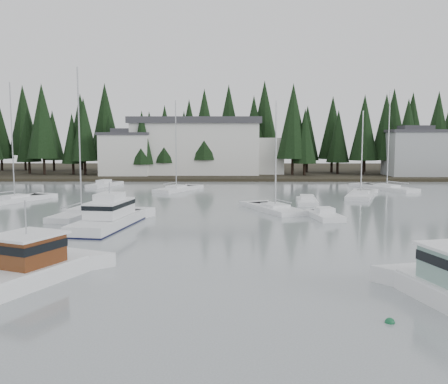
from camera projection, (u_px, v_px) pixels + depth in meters
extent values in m
plane|color=gray|center=(191.00, 372.00, 15.84)|extent=(260.00, 260.00, 0.00)
cube|color=black|center=(222.00, 171.00, 112.28)|extent=(240.00, 54.00, 1.00)
cube|color=silver|center=(126.00, 155.00, 94.05)|extent=(9.00, 7.00, 7.50)
cube|color=#38383D|center=(126.00, 134.00, 93.62)|extent=(9.54, 7.42, 0.50)
cube|color=#38383D|center=(125.00, 131.00, 93.56)|extent=(4.95, 3.85, 0.80)
cube|color=#999EA0|center=(415.00, 154.00, 92.67)|extent=(10.00, 8.00, 8.00)
cube|color=#38383D|center=(416.00, 131.00, 92.21)|extent=(10.60, 8.48, 0.50)
cube|color=#38383D|center=(416.00, 128.00, 92.15)|extent=(5.50, 4.40, 0.80)
cube|color=silver|center=(196.00, 148.00, 96.81)|extent=(24.00, 10.00, 10.00)
cube|color=#38383D|center=(196.00, 121.00, 96.24)|extent=(25.00, 11.00, 1.20)
cube|color=silver|center=(257.00, 156.00, 98.88)|extent=(10.00, 8.00, 7.00)
cube|color=#451A0D|center=(27.00, 251.00, 25.66)|extent=(3.63, 3.77, 1.52)
cube|color=white|center=(26.00, 235.00, 25.57)|extent=(4.09, 4.25, 0.13)
cube|color=black|center=(27.00, 245.00, 25.63)|extent=(3.71, 3.84, 0.44)
cylinder|color=#A5A8AD|center=(26.00, 217.00, 25.47)|extent=(0.08, 0.08, 1.74)
cube|color=white|center=(108.00, 226.00, 41.47)|extent=(4.67, 10.45, 1.47)
cube|color=black|center=(108.00, 227.00, 41.49)|extent=(4.70, 10.51, 0.20)
cube|color=white|center=(110.00, 208.00, 41.82)|extent=(3.35, 5.58, 1.33)
cube|color=black|center=(110.00, 204.00, 41.78)|extent=(3.42, 5.64, 0.37)
cube|color=white|center=(110.00, 197.00, 41.71)|extent=(2.26, 2.88, 0.60)
cylinder|color=#A5A8AD|center=(109.00, 188.00, 41.64)|extent=(0.10, 0.10, 1.01)
cube|color=white|center=(361.00, 197.00, 63.20)|extent=(5.99, 9.96, 1.05)
cube|color=white|center=(361.00, 192.00, 63.13)|extent=(3.00, 3.74, 0.30)
cylinder|color=#A5A8AD|center=(362.00, 152.00, 62.60)|extent=(0.14, 0.14, 10.30)
cube|color=white|center=(275.00, 211.00, 50.77)|extent=(5.78, 8.55, 1.05)
cube|color=white|center=(275.00, 205.00, 50.70)|extent=(2.93, 3.31, 0.30)
cylinder|color=#A5A8AD|center=(276.00, 154.00, 50.15)|extent=(0.14, 0.14, 10.62)
cube|color=white|center=(387.00, 190.00, 72.12)|extent=(6.96, 10.15, 1.05)
cube|color=white|center=(387.00, 185.00, 72.05)|extent=(3.26, 3.90, 0.30)
cylinder|color=#A5A8AD|center=(389.00, 139.00, 71.33)|extent=(0.14, 0.14, 13.71)
cube|color=white|center=(15.00, 202.00, 58.60)|extent=(6.01, 8.75, 1.05)
cube|color=white|center=(15.00, 196.00, 58.53)|extent=(2.97, 3.39, 0.30)
cylinder|color=#A5A8AD|center=(12.00, 140.00, 57.83)|extent=(0.14, 0.14, 13.32)
cube|color=white|center=(82.00, 216.00, 47.99)|extent=(4.08, 10.12, 1.05)
cube|color=white|center=(82.00, 209.00, 47.92)|extent=(2.27, 3.59, 0.30)
cylinder|color=#A5A8AD|center=(79.00, 140.00, 47.21)|extent=(0.14, 0.14, 13.53)
cube|color=white|center=(176.00, 191.00, 70.44)|extent=(6.05, 8.60, 1.05)
cube|color=white|center=(176.00, 187.00, 70.37)|extent=(2.92, 3.35, 0.30)
cylinder|color=#A5A8AD|center=(176.00, 144.00, 69.74)|extent=(0.14, 0.14, 12.14)
cube|color=white|center=(324.00, 218.00, 46.27)|extent=(2.99, 5.51, 0.90)
cube|color=white|center=(325.00, 210.00, 46.19)|extent=(1.74, 1.89, 0.55)
cube|color=white|center=(104.00, 186.00, 77.06)|extent=(4.34, 7.20, 0.90)
cube|color=white|center=(104.00, 182.00, 76.99)|extent=(2.14, 2.56, 0.55)
cube|color=white|center=(307.00, 203.00, 56.50)|extent=(2.72, 5.68, 0.90)
cube|color=white|center=(307.00, 197.00, 56.43)|extent=(1.66, 1.89, 0.55)
sphere|color=#145933|center=(390.00, 323.00, 20.06)|extent=(0.41, 0.41, 0.41)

